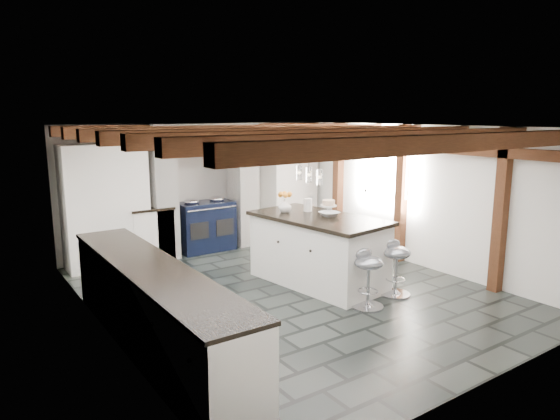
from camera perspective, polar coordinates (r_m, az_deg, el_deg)
ground at (r=7.13m, az=1.17°, el=-9.31°), size 6.00×6.00×0.00m
room_shell at (r=7.72m, az=-8.64°, el=0.36°), size 6.00×6.03×6.00m
range_cooker at (r=9.22m, az=-8.56°, el=-1.72°), size 1.00×0.63×0.99m
kitchen_island at (r=7.35m, az=4.35°, el=-4.48°), size 1.33×2.16×1.34m
bar_stool_near at (r=7.03m, az=13.09°, el=-5.73°), size 0.45×0.45×0.78m
bar_stool_far at (r=6.52m, az=10.01°, el=-6.98°), size 0.42×0.42×0.77m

